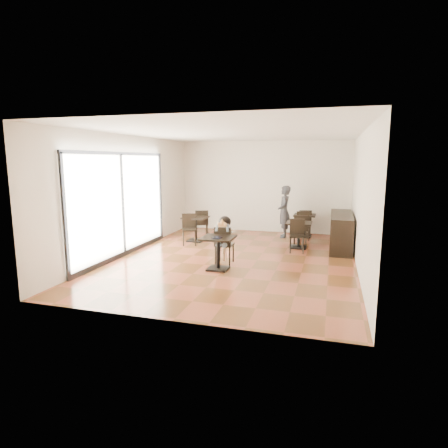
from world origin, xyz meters
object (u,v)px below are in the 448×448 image
(cafe_table_mid, at_px, (299,235))
(chair_mid_b, at_px, (297,236))
(cafe_table_left, at_px, (196,229))
(cafe_table_back, at_px, (304,226))
(chair_left_a, at_px, (201,224))
(child, at_px, (225,240))
(chair_left_b, at_px, (189,230))
(child_table, at_px, (218,253))
(chair_mid_a, at_px, (300,229))
(chair_back_a, at_px, (305,223))
(child_chair, at_px, (225,245))
(adult_patron, at_px, (284,212))
(chair_back_b, at_px, (303,226))

(cafe_table_mid, relative_size, chair_mid_b, 0.83)
(cafe_table_left, distance_m, cafe_table_back, 3.66)
(cafe_table_mid, height_order, chair_left_a, chair_left_a)
(child, bearing_deg, chair_left_b, 133.34)
(child_table, bearing_deg, chair_mid_a, 63.95)
(child, xyz_separation_m, chair_back_a, (1.65, 4.01, -0.14))
(chair_back_a, bearing_deg, cafe_table_left, 19.37)
(child_chair, height_order, cafe_table_left, child_chair)
(cafe_table_left, bearing_deg, adult_patron, 28.14)
(chair_mid_a, bearing_deg, cafe_table_left, 2.93)
(child_table, distance_m, chair_mid_b, 2.73)
(cafe_table_back, bearing_deg, chair_back_a, 90.00)
(chair_left_b, relative_size, chair_back_b, 1.04)
(cafe_table_back, xyz_separation_m, chair_left_a, (-3.25, -1.14, 0.09))
(adult_patron, relative_size, cafe_table_mid, 2.26)
(adult_patron, bearing_deg, cafe_table_mid, 13.91)
(cafe_table_back, distance_m, chair_left_b, 3.94)
(cafe_table_back, relative_size, chair_back_a, 0.83)
(child_table, relative_size, child, 0.66)
(chair_mid_a, bearing_deg, chair_left_b, 12.18)
(chair_mid_b, height_order, chair_back_b, chair_mid_b)
(adult_patron, xyz_separation_m, cafe_table_mid, (0.61, -1.43, -0.48))
(child, bearing_deg, cafe_table_left, 125.45)
(cafe_table_left, distance_m, chair_left_b, 0.56)
(child, bearing_deg, cafe_table_back, 67.21)
(child, height_order, cafe_table_back, child)
(child, xyz_separation_m, cafe_table_left, (-1.59, 2.24, -0.20))
(chair_left_b, bearing_deg, chair_back_b, 4.23)
(chair_left_a, relative_size, chair_back_b, 1.04)
(chair_mid_b, bearing_deg, chair_back_a, 82.99)
(child_table, height_order, cafe_table_back, child_table)
(child_chair, xyz_separation_m, adult_patron, (1.00, 3.63, 0.39))
(cafe_table_back, distance_m, chair_mid_b, 2.28)
(chair_mid_b, xyz_separation_m, chair_left_b, (-3.21, 0.04, 0.01))
(chair_mid_b, xyz_separation_m, chair_back_b, (0.04, 1.73, -0.01))
(chair_left_a, height_order, chair_back_b, chair_left_a)
(child_table, xyz_separation_m, chair_mid_a, (1.61, 3.30, 0.07))
(child_table, bearing_deg, cafe_table_mid, 59.60)
(cafe_table_left, relative_size, chair_mid_b, 0.85)
(adult_patron, distance_m, cafe_table_back, 0.86)
(child_chair, height_order, adult_patron, adult_patron)
(child, distance_m, chair_left_b, 2.33)
(child_chair, distance_m, adult_patron, 3.78)
(child_table, bearing_deg, adult_patron, 76.53)
(child_chair, bearing_deg, cafe_table_back, -112.79)
(chair_back_b, bearing_deg, child_table, -122.11)
(adult_patron, height_order, chair_mid_b, adult_patron)
(child_table, distance_m, chair_back_b, 4.26)
(cafe_table_mid, bearing_deg, chair_back_a, 88.82)
(cafe_table_mid, relative_size, chair_mid_a, 0.83)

